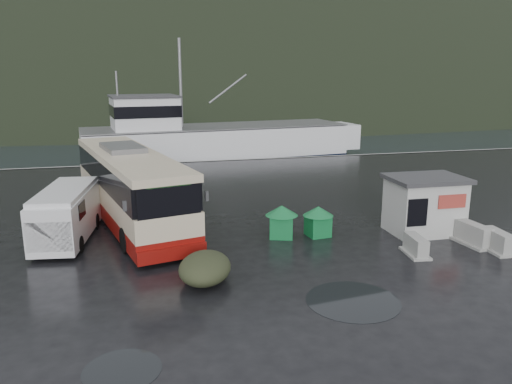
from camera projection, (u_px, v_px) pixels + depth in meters
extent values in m
plane|color=black|center=(234.00, 244.00, 21.04)|extent=(160.00, 160.00, 0.00)
cube|color=black|center=(149.00, 100.00, 124.96)|extent=(300.00, 180.00, 0.02)
cube|color=#999993|center=(186.00, 162.00, 39.93)|extent=(160.00, 0.60, 1.50)
ellipsoid|color=black|center=(160.00, 85.00, 259.50)|extent=(780.00, 540.00, 570.00)
cylinder|color=black|center=(353.00, 301.00, 15.78)|extent=(3.00, 3.00, 0.01)
cylinder|color=black|center=(122.00, 370.00, 12.12)|extent=(1.92, 1.92, 0.01)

